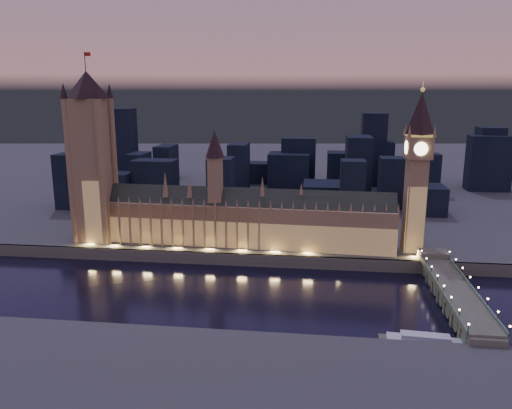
# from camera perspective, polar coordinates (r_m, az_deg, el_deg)

# --- Properties ---
(ground_plane) EXTENTS (2000.00, 2000.00, 0.00)m
(ground_plane) POSITION_cam_1_polar(r_m,az_deg,el_deg) (289.99, -2.35, -9.74)
(ground_plane) COLOR black
(ground_plane) RESTS_ON ground
(north_bank) EXTENTS (2000.00, 960.00, 8.00)m
(north_bank) POSITION_cam_1_polar(r_m,az_deg,el_deg) (792.58, 3.78, 5.05)
(north_bank) COLOR #3C453B
(north_bank) RESTS_ON ground
(embankment_wall) EXTENTS (2000.00, 2.50, 8.00)m
(embankment_wall) POSITION_cam_1_polar(r_m,az_deg,el_deg) (326.42, -1.18, -6.35)
(embankment_wall) COLOR #4E5740
(embankment_wall) RESTS_ON ground
(palace_of_westminster) EXTENTS (202.00, 29.91, 78.00)m
(palace_of_westminster) POSITION_cam_1_polar(r_m,az_deg,el_deg) (340.21, -1.45, -1.61)
(palace_of_westminster) COLOR #9A744A
(palace_of_westminster) RESTS_ON north_bank
(victoria_tower) EXTENTS (31.68, 31.68, 128.48)m
(victoria_tower) POSITION_cam_1_polar(r_m,az_deg,el_deg) (362.83, -18.30, 5.97)
(victoria_tower) COLOR #9A744A
(victoria_tower) RESTS_ON north_bank
(elizabeth_tower) EXTENTS (18.00, 18.00, 109.16)m
(elizabeth_tower) POSITION_cam_1_polar(r_m,az_deg,el_deg) (334.79, 18.00, 4.94)
(elizabeth_tower) COLOR #9A744A
(elizabeth_tower) RESTS_ON north_bank
(westminster_bridge) EXTENTS (17.69, 113.00, 15.90)m
(westminster_bridge) POSITION_cam_1_polar(r_m,az_deg,el_deg) (290.66, 21.56, -9.35)
(westminster_bridge) COLOR #4E5740
(westminster_bridge) RESTS_ON ground
(river_boat) EXTENTS (41.15, 12.52, 4.50)m
(river_boat) POSITION_cam_1_polar(r_m,az_deg,el_deg) (245.06, 18.76, -14.51)
(river_boat) COLOR #4E5740
(river_boat) RESTS_ON ground
(city_backdrop) EXTENTS (454.11, 215.63, 83.44)m
(city_backdrop) POSITION_cam_1_polar(r_m,az_deg,el_deg) (517.37, 5.49, 3.99)
(city_backdrop) COLOR black
(city_backdrop) RESTS_ON north_bank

